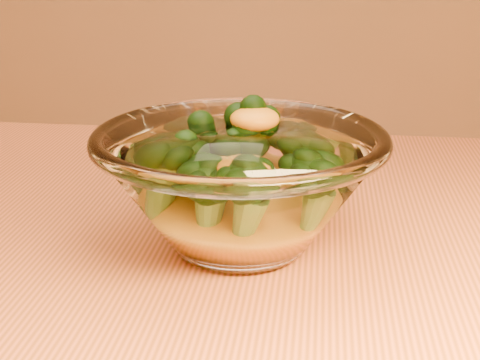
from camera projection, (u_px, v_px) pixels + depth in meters
name	position (u px, v px, depth m)	size (l,w,h in m)	color
glass_bowl	(240.00, 186.00, 0.53)	(0.23, 0.23, 0.10)	white
cheese_sauce	(240.00, 211.00, 0.54)	(0.13, 0.13, 0.04)	orange
broccoli_heap	(236.00, 161.00, 0.54)	(0.15, 0.15, 0.08)	black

